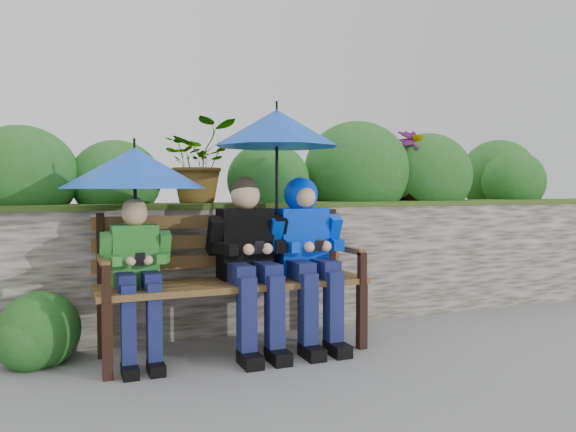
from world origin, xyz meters
name	(u,v)px	position (x,y,z in m)	size (l,w,h in m)	color
ground	(293,350)	(0.00, 0.00, 0.00)	(60.00, 60.00, 0.00)	slate
garden_backdrop	(226,241)	(-0.04, 1.59, 0.64)	(8.00, 2.86, 1.89)	#4A4438
park_bench	(232,272)	(-0.40, 0.18, 0.56)	(1.86, 0.55, 0.98)	black
boy_left	(137,269)	(-1.06, 0.10, 0.63)	(0.45, 0.51, 1.09)	#2C8228
boy_middle	(249,255)	(-0.30, 0.08, 0.69)	(0.55, 0.64, 1.23)	black
boy_right	(306,245)	(0.14, 0.10, 0.73)	(0.55, 0.66, 1.23)	blue
umbrella_left	(135,168)	(-1.06, 0.16, 1.28)	(0.94, 0.94, 0.75)	#0A41BF
umbrella_right	(277,128)	(-0.07, 0.15, 1.58)	(0.91, 0.91, 1.03)	#0A41BF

